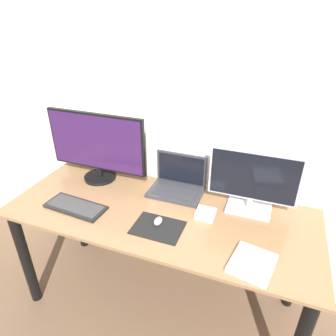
{
  "coord_description": "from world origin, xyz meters",
  "views": [
    {
      "loc": [
        0.51,
        -0.88,
        1.7
      ],
      "look_at": [
        0.01,
        0.45,
        0.93
      ],
      "focal_mm": 32.0,
      "sensor_mm": 36.0,
      "label": 1
    }
  ],
  "objects": [
    {
      "name": "wall_back",
      "position": [
        0.0,
        0.73,
        1.25
      ],
      "size": [
        7.0,
        0.05,
        2.5
      ],
      "color": "silver",
      "rests_on": "ground_plane"
    },
    {
      "name": "desk",
      "position": [
        0.0,
        0.33,
        0.58
      ],
      "size": [
        1.67,
        0.66,
        0.72
      ],
      "color": "olive",
      "rests_on": "ground_plane"
    },
    {
      "name": "monitor_left",
      "position": [
        -0.49,
        0.53,
        0.94
      ],
      "size": [
        0.64,
        0.2,
        0.43
      ],
      "color": "black",
      "rests_on": "desk"
    },
    {
      "name": "monitor_right",
      "position": [
        0.45,
        0.53,
        0.89
      ],
      "size": [
        0.46,
        0.16,
        0.35
      ],
      "color": "#B2B2B7",
      "rests_on": "desk"
    },
    {
      "name": "laptop",
      "position": [
        0.02,
        0.57,
        0.77
      ],
      "size": [
        0.31,
        0.21,
        0.22
      ],
      "color": "#333338",
      "rests_on": "desk"
    },
    {
      "name": "keyboard",
      "position": [
        -0.44,
        0.2,
        0.73
      ],
      "size": [
        0.35,
        0.17,
        0.02
      ],
      "color": "black",
      "rests_on": "desk"
    },
    {
      "name": "mousepad",
      "position": [
        0.05,
        0.2,
        0.72
      ],
      "size": [
        0.25,
        0.19,
        0.0
      ],
      "color": "black",
      "rests_on": "desk"
    },
    {
      "name": "mouse",
      "position": [
        0.04,
        0.23,
        0.74
      ],
      "size": [
        0.04,
        0.06,
        0.03
      ],
      "color": "silver",
      "rests_on": "mousepad"
    },
    {
      "name": "book",
      "position": [
        0.52,
        0.12,
        0.73
      ],
      "size": [
        0.21,
        0.22,
        0.02
      ],
      "color": "silver",
      "rests_on": "desk"
    },
    {
      "name": "power_brick",
      "position": [
        0.24,
        0.38,
        0.73
      ],
      "size": [
        0.1,
        0.1,
        0.03
      ],
      "color": "white",
      "rests_on": "desk"
    }
  ]
}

